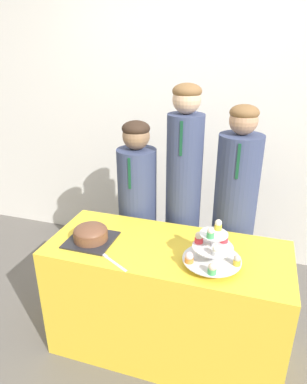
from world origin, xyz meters
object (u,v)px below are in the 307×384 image
at_px(student_0, 138,217).
at_px(student_1, 183,206).
at_px(cupcake_stand, 212,249).
at_px(round_cake, 91,233).
at_px(cake_knife, 107,258).
at_px(student_2, 233,223).

bearing_deg(student_0, student_1, 0.00).
height_order(cupcake_stand, student_0, student_0).
bearing_deg(round_cake, student_0, 79.48).
relative_size(round_cake, cake_knife, 1.19).
relative_size(round_cake, cupcake_stand, 0.87).
distance_m(cake_knife, cupcake_stand, 0.59).
height_order(cupcake_stand, student_2, student_2).
bearing_deg(cupcake_stand, student_2, 83.57).
bearing_deg(cupcake_stand, student_1, 116.73).
relative_size(cake_knife, cupcake_stand, 0.73).
relative_size(student_1, student_2, 1.07).
xyz_separation_m(round_cake, cake_knife, (0.17, -0.14, -0.05)).
bearing_deg(student_0, round_cake, -100.52).
height_order(cake_knife, student_2, student_2).
distance_m(cupcake_stand, student_0, 0.89).
relative_size(cupcake_stand, student_1, 0.19).
height_order(student_0, student_1, student_1).
distance_m(student_0, student_2, 0.71).
relative_size(round_cake, student_1, 0.17).
distance_m(round_cake, student_1, 0.71).
height_order(round_cake, student_2, student_2).
height_order(round_cake, student_0, student_0).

